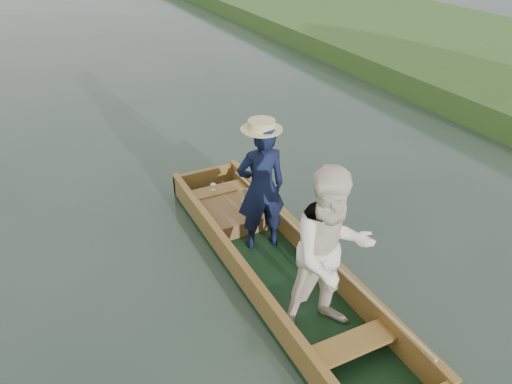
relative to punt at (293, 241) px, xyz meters
name	(u,v)px	position (x,y,z in m)	size (l,w,h in m)	color
ground	(277,276)	(-0.02, 0.33, -0.76)	(120.00, 120.00, 0.00)	#283D30
punt	(293,241)	(0.00, 0.00, 0.00)	(1.12, 5.00, 2.07)	black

